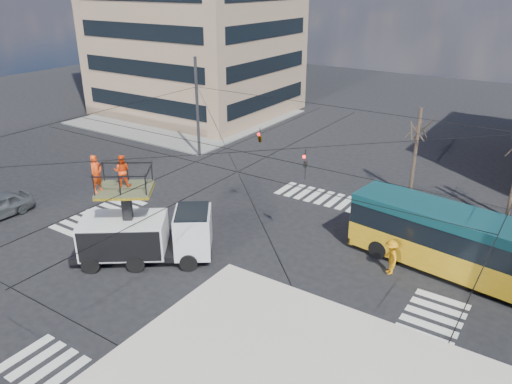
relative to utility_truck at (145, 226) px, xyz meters
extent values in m
plane|color=black|center=(3.70, 2.22, -1.96)|extent=(120.00, 120.00, 0.00)
cube|color=slate|center=(-17.30, 23.22, -1.90)|extent=(18.00, 18.00, 0.12)
cube|color=black|center=(-18.30, 18.22, 0.37)|extent=(15.30, 0.12, 1.50)
cube|color=black|center=(-9.30, 26.22, 0.37)|extent=(0.12, 13.60, 1.50)
cube|color=black|center=(-18.30, 18.22, 3.71)|extent=(15.30, 0.12, 1.50)
cube|color=black|center=(-9.30, 26.22, 3.71)|extent=(0.12, 13.60, 1.50)
cube|color=black|center=(-18.30, 18.22, 7.04)|extent=(15.30, 0.12, 1.50)
cube|color=black|center=(-9.30, 26.22, 7.04)|extent=(0.12, 13.60, 1.50)
cylinder|color=#2D2D30|center=(-8.30, 14.22, 2.04)|extent=(0.24, 0.24, 8.00)
cylinder|color=black|center=(3.70, 14.22, 3.74)|extent=(24.00, 0.03, 0.03)
cylinder|color=black|center=(-8.30, 2.22, 3.74)|extent=(0.03, 24.00, 0.03)
cylinder|color=black|center=(15.70, 2.22, 3.74)|extent=(0.03, 24.00, 0.03)
cylinder|color=black|center=(3.70, 2.22, 3.94)|extent=(24.02, 24.02, 0.03)
cylinder|color=black|center=(3.70, 2.22, 3.94)|extent=(24.02, 24.02, 0.03)
cylinder|color=black|center=(3.70, 1.02, 3.64)|extent=(24.00, 0.03, 0.03)
cylinder|color=black|center=(3.70, 3.42, 3.64)|extent=(24.00, 0.03, 0.03)
cylinder|color=black|center=(2.50, 2.22, 3.54)|extent=(0.03, 24.00, 0.03)
cylinder|color=black|center=(4.90, 2.22, 3.54)|extent=(0.03, 24.00, 0.03)
imported|color=black|center=(6.20, 5.22, 3.14)|extent=(0.16, 0.20, 1.00)
imported|color=black|center=(2.20, 7.22, 3.39)|extent=(0.26, 1.24, 0.50)
cylinder|color=#382B21|center=(8.70, 15.72, 1.04)|extent=(0.24, 0.24, 6.00)
cube|color=black|center=(-0.16, -0.12, -1.41)|extent=(6.96, 5.90, 0.30)
cube|color=silver|center=(1.94, 1.41, -0.41)|extent=(2.87, 3.00, 2.20)
cube|color=black|center=(1.94, 1.41, 0.39)|extent=(2.65, 2.80, 0.80)
cube|color=silver|center=(-0.89, -0.65, -0.51)|extent=(4.87, 4.49, 1.80)
cylinder|color=black|center=(2.46, 0.36, -1.51)|extent=(0.93, 0.81, 0.90)
cylinder|color=black|center=(1.10, 2.23, -1.51)|extent=(0.93, 0.81, 0.90)
cylinder|color=black|center=(0.35, -1.16, -1.51)|extent=(0.93, 0.81, 0.90)
cylinder|color=black|center=(-1.00, 0.70, -1.51)|extent=(0.93, 0.81, 0.90)
cylinder|color=black|center=(-1.43, -2.46, -1.51)|extent=(0.93, 0.81, 0.90)
cylinder|color=black|center=(-2.78, -0.60, -1.51)|extent=(0.93, 0.81, 0.90)
cube|color=black|center=(-0.65, -0.47, 0.74)|extent=(0.63, 0.63, 2.59)
cube|color=#424B2D|center=(-0.65, -0.47, 2.03)|extent=(3.34, 3.23, 0.12)
cube|color=yellow|center=(-0.65, -0.47, 1.91)|extent=(3.34, 3.23, 0.12)
imported|color=#FF4410|center=(-1.33, -1.49, 3.01)|extent=(0.52, 0.71, 1.82)
imported|color=#FF4410|center=(-0.86, -0.36, 2.89)|extent=(0.98, 0.94, 1.60)
cube|color=#BE8611|center=(14.06, 7.36, -1.01)|extent=(11.88, 4.12, 1.30)
cube|color=black|center=(14.06, 7.36, 0.19)|extent=(11.87, 4.07, 1.10)
cube|color=#0D353A|center=(14.06, 7.36, 0.99)|extent=(11.88, 4.12, 0.50)
cube|color=#BE8611|center=(8.39, 8.12, -0.36)|extent=(0.57, 2.48, 2.80)
cube|color=black|center=(8.34, 8.12, -1.51)|extent=(0.49, 2.60, 0.30)
cube|color=gold|center=(8.49, 8.10, 0.89)|extent=(0.31, 1.60, 0.35)
cylinder|color=black|center=(9.87, 6.73, -1.46)|extent=(1.03, 0.43, 1.00)
cylinder|color=black|center=(10.18, 9.07, -1.46)|extent=(1.03, 0.43, 1.00)
cone|color=orange|center=(-1.12, 1.01, -1.64)|extent=(0.36, 0.36, 0.65)
imported|color=orange|center=(0.25, 0.02, -1.15)|extent=(0.72, 1.03, 1.62)
imported|color=orange|center=(10.88, 5.64, -1.05)|extent=(1.27, 1.33, 1.81)
camera|label=1|loc=(17.08, -15.61, 11.43)|focal=35.00mm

